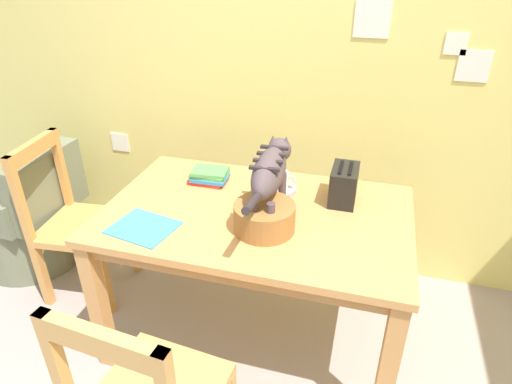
% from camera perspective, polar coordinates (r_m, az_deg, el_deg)
% --- Properties ---
extents(wall_rear, '(4.71, 0.11, 2.50)m').
position_cam_1_polar(wall_rear, '(2.50, 6.74, 16.15)').
color(wall_rear, '#E5D677').
rests_on(wall_rear, ground_plane).
extents(dining_table, '(1.39, 0.88, 0.75)m').
position_cam_1_polar(dining_table, '(2.06, 0.00, -4.57)').
color(dining_table, tan).
rests_on(dining_table, ground_plane).
extents(cat, '(0.15, 0.70, 0.31)m').
position_cam_1_polar(cat, '(1.88, 1.89, 2.77)').
color(cat, '#504146').
rests_on(cat, dining_table).
extents(saucer_bowl, '(0.18, 0.18, 0.03)m').
position_cam_1_polar(saucer_bowl, '(2.17, 2.90, 0.38)').
color(saucer_bowl, '#BAA9B5').
rests_on(saucer_bowl, dining_table).
extents(coffee_mug, '(0.14, 0.10, 0.08)m').
position_cam_1_polar(coffee_mug, '(2.14, 3.01, 1.65)').
color(coffee_mug, white).
rests_on(coffee_mug, saucer_bowl).
extents(magazine, '(0.30, 0.27, 0.01)m').
position_cam_1_polar(magazine, '(1.95, -14.37, -4.46)').
color(magazine, '#3F8BCA').
rests_on(magazine, dining_table).
extents(book_stack, '(0.20, 0.15, 0.07)m').
position_cam_1_polar(book_stack, '(2.26, -6.07, 2.11)').
color(book_stack, red).
rests_on(book_stack, dining_table).
extents(wicker_basket, '(0.26, 0.26, 0.12)m').
position_cam_1_polar(wicker_basket, '(1.85, 1.09, -3.24)').
color(wicker_basket, '#9D6633').
rests_on(wicker_basket, dining_table).
extents(toaster, '(0.12, 0.20, 0.18)m').
position_cam_1_polar(toaster, '(2.09, 11.31, 0.95)').
color(toaster, black).
rests_on(toaster, dining_table).
extents(wooden_chair_near, '(0.46, 0.46, 0.93)m').
position_cam_1_polar(wooden_chair_near, '(2.68, -22.32, -3.65)').
color(wooden_chair_near, '#CC8F4A').
rests_on(wooden_chair_near, ground_plane).
extents(wicker_armchair, '(0.61, 0.61, 0.78)m').
position_cam_1_polar(wicker_armchair, '(3.13, -27.16, -3.68)').
color(wicker_armchair, '#6C7359').
rests_on(wicker_armchair, ground_plane).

